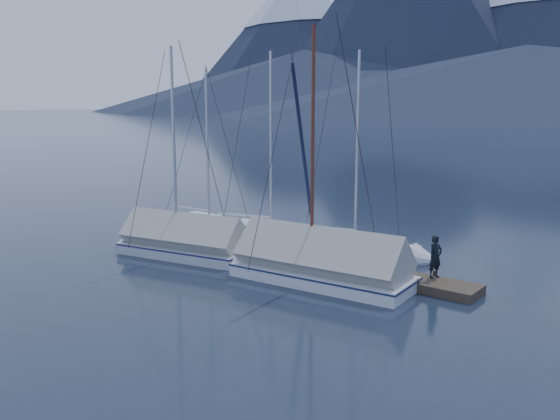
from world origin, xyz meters
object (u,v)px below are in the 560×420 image
object	(u,v)px
sailboat_open_left	(216,228)
sailboat_covered_near	(308,267)
sailboat_open_right	(366,252)
sailboat_covered_far	(175,244)
person	(435,257)
sailboat_open_mid	(281,237)

from	to	relation	value
sailboat_open_left	sailboat_covered_near	world-z (taller)	sailboat_covered_near
sailboat_open_right	sailboat_covered_far	bearing A→B (deg)	-142.74
sailboat_open_left	sailboat_open_right	xyz separation A→B (m)	(8.99, 0.55, 0.01)
sailboat_open_right	person	size ratio (longest dim) A/B	6.15
sailboat_open_left	sailboat_covered_near	distance (m)	9.99
sailboat_open_mid	sailboat_covered_far	size ratio (longest dim) A/B	1.01
sailboat_open_mid	sailboat_covered_near	world-z (taller)	sailboat_covered_near
sailboat_open_left	sailboat_covered_far	distance (m)	5.17
sailboat_covered_near	sailboat_covered_far	distance (m)	7.08
sailboat_open_mid	sailboat_open_right	size ratio (longest dim) A/B	1.02
sailboat_covered_far	sailboat_open_mid	bearing A→B (deg)	68.79
sailboat_covered_near	sailboat_covered_far	size ratio (longest dim) A/B	1.05
sailboat_covered_near	sailboat_covered_far	bearing A→B (deg)	-175.05
sailboat_covered_far	person	size ratio (longest dim) A/B	6.25
sailboat_open_left	sailboat_open_mid	size ratio (longest dim) A/B	0.93
person	sailboat_covered_far	bearing A→B (deg)	125.34
sailboat_covered_far	person	world-z (taller)	sailboat_covered_far
sailboat_open_right	sailboat_covered_near	world-z (taller)	sailboat_covered_near
sailboat_open_mid	person	size ratio (longest dim) A/B	6.29
sailboat_covered_near	person	world-z (taller)	sailboat_covered_near
sailboat_open_left	sailboat_open_mid	world-z (taller)	sailboat_open_mid
sailboat_open_right	person	xyz separation A→B (m)	(4.33, -2.33, 0.98)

